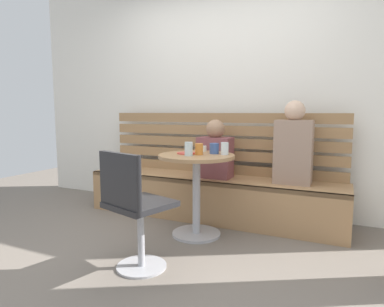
# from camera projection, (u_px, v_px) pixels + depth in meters

# --- Properties ---
(ground) EXTENTS (8.00, 8.00, 0.00)m
(ground) POSITION_uv_depth(u_px,v_px,m) (150.00, 264.00, 2.45)
(ground) COLOR #70665B
(back_wall) EXTENTS (5.20, 0.10, 2.90)m
(back_wall) POSITION_uv_depth(u_px,v_px,m) (226.00, 82.00, 3.75)
(back_wall) COLOR white
(back_wall) RESTS_ON ground
(booth_bench) EXTENTS (2.70, 0.52, 0.44)m
(booth_bench) POSITION_uv_depth(u_px,v_px,m) (210.00, 197.00, 3.50)
(booth_bench) COLOR #A87C51
(booth_bench) RESTS_ON ground
(booth_backrest) EXTENTS (2.65, 0.04, 0.66)m
(booth_backrest) POSITION_uv_depth(u_px,v_px,m) (219.00, 143.00, 3.65)
(booth_backrest) COLOR #9A7249
(booth_backrest) RESTS_ON booth_bench
(cafe_table) EXTENTS (0.68, 0.68, 0.74)m
(cafe_table) POSITION_uv_depth(u_px,v_px,m) (196.00, 179.00, 2.97)
(cafe_table) COLOR #ADADB2
(cafe_table) RESTS_ON ground
(white_chair) EXTENTS (0.50, 0.50, 0.85)m
(white_chair) POSITION_uv_depth(u_px,v_px,m) (133.00, 207.00, 2.30)
(white_chair) COLOR #ADADB2
(white_chair) RESTS_ON ground
(person_adult) EXTENTS (0.34, 0.22, 0.78)m
(person_adult) POSITION_uv_depth(u_px,v_px,m) (294.00, 147.00, 3.12)
(person_adult) COLOR #9E7F6B
(person_adult) RESTS_ON booth_bench
(person_child_left) EXTENTS (0.34, 0.22, 0.60)m
(person_child_left) POSITION_uv_depth(u_px,v_px,m) (215.00, 152.00, 3.42)
(person_child_left) COLOR brown
(person_child_left) RESTS_ON booth_bench
(cup_tumbler_orange) EXTENTS (0.07, 0.07, 0.10)m
(cup_tumbler_orange) POSITION_uv_depth(u_px,v_px,m) (199.00, 149.00, 2.92)
(cup_tumbler_orange) COLOR orange
(cup_tumbler_orange) RESTS_ON cafe_table
(cup_water_clear) EXTENTS (0.07, 0.07, 0.11)m
(cup_water_clear) POSITION_uv_depth(u_px,v_px,m) (225.00, 149.00, 2.92)
(cup_water_clear) COLOR white
(cup_water_clear) RESTS_ON cafe_table
(cup_glass_tall) EXTENTS (0.07, 0.07, 0.12)m
(cup_glass_tall) POSITION_uv_depth(u_px,v_px,m) (189.00, 149.00, 2.85)
(cup_glass_tall) COLOR silver
(cup_glass_tall) RESTS_ON cafe_table
(cup_espresso_small) EXTENTS (0.06, 0.06, 0.05)m
(cup_espresso_small) POSITION_uv_depth(u_px,v_px,m) (204.00, 149.00, 3.16)
(cup_espresso_small) COLOR silver
(cup_espresso_small) RESTS_ON cafe_table
(cup_mug_blue) EXTENTS (0.08, 0.08, 0.09)m
(cup_mug_blue) POSITION_uv_depth(u_px,v_px,m) (214.00, 149.00, 3.00)
(cup_mug_blue) COLOR #3D5B9E
(cup_mug_blue) RESTS_ON cafe_table
(plate_small) EXTENTS (0.17, 0.17, 0.01)m
(plate_small) POSITION_uv_depth(u_px,v_px,m) (186.00, 153.00, 3.00)
(plate_small) COLOR #DB4C42
(plate_small) RESTS_ON cafe_table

